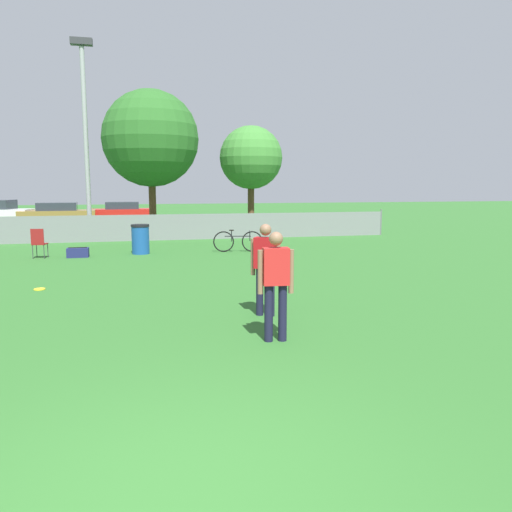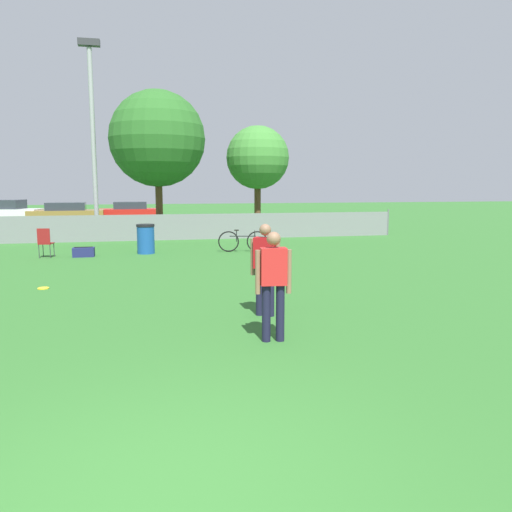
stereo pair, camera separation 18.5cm
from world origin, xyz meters
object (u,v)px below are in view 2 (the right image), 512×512
(frisbee_disc, at_px, (43,288))
(gear_bag_sideline, at_px, (84,252))
(player_thrower_red, at_px, (273,279))
(folding_chair_sideline, at_px, (45,241))
(player_defender_red, at_px, (265,263))
(light_pole, at_px, (93,123))
(tree_near_pole, at_px, (157,139))
(bicycle_sideline, at_px, (243,241))
(parked_car_white, at_px, (3,212))
(trash_bin, at_px, (146,239))
(parked_car_red, at_px, (130,212))
(parked_car_tan, at_px, (66,213))
(tree_far_right, at_px, (258,158))

(frisbee_disc, distance_m, gear_bag_sideline, 5.17)
(player_thrower_red, height_order, folding_chair_sideline, player_thrower_red)
(player_thrower_red, distance_m, player_defender_red, 1.48)
(light_pole, relative_size, frisbee_disc, 33.94)
(folding_chair_sideline, bearing_deg, tree_near_pole, -112.05)
(light_pole, height_order, gear_bag_sideline, light_pole)
(bicycle_sideline, height_order, parked_car_white, parked_car_white)
(trash_bin, bearing_deg, player_thrower_red, -79.58)
(player_defender_red, bearing_deg, tree_near_pole, 125.65)
(frisbee_disc, bearing_deg, player_defender_red, -37.25)
(parked_car_red, bearing_deg, parked_car_tan, -160.12)
(gear_bag_sideline, bearing_deg, frisbee_disc, -92.94)
(tree_near_pole, bearing_deg, player_defender_red, -84.13)
(tree_near_pole, bearing_deg, player_thrower_red, -85.42)
(folding_chair_sideline, bearing_deg, gear_bag_sideline, -171.04)
(light_pole, xyz_separation_m, parked_car_red, (1.12, 10.02, -4.36))
(tree_near_pole, distance_m, parked_car_tan, 10.76)
(light_pole, relative_size, parked_car_white, 1.79)
(player_defender_red, height_order, parked_car_red, player_defender_red)
(player_defender_red, relative_size, parked_car_red, 0.42)
(tree_near_pole, relative_size, tree_far_right, 1.25)
(trash_bin, bearing_deg, tree_far_right, 51.93)
(trash_bin, relative_size, gear_bag_sideline, 1.49)
(parked_car_tan, distance_m, parked_car_red, 3.97)
(light_pole, distance_m, frisbee_disc, 12.42)
(player_thrower_red, xyz_separation_m, folding_chair_sideline, (-5.07, 9.97, -0.40))
(tree_near_pole, xyz_separation_m, bicycle_sideline, (2.73, -6.11, -4.00))
(light_pole, bearing_deg, player_thrower_red, -75.95)
(player_thrower_red, relative_size, parked_car_white, 0.35)
(tree_far_right, height_order, gear_bag_sideline, tree_far_right)
(bicycle_sideline, bearing_deg, parked_car_white, 137.50)
(player_defender_red, distance_m, parked_car_tan, 24.28)
(gear_bag_sideline, bearing_deg, player_defender_red, -64.14)
(folding_chair_sideline, bearing_deg, player_thrower_red, 126.13)
(light_pole, distance_m, trash_bin, 7.66)
(light_pole, relative_size, gear_bag_sideline, 12.54)
(folding_chair_sideline, relative_size, parked_car_red, 0.24)
(frisbee_disc, distance_m, parked_car_white, 21.55)
(tree_far_right, bearing_deg, parked_car_white, 149.62)
(parked_car_tan, bearing_deg, parked_car_white, 166.61)
(player_thrower_red, distance_m, folding_chair_sideline, 11.19)
(tree_far_right, distance_m, parked_car_red, 11.41)
(folding_chair_sideline, relative_size, parked_car_tan, 0.22)
(bicycle_sideline, xyz_separation_m, trash_bin, (-3.33, 0.28, 0.13))
(frisbee_disc, bearing_deg, gear_bag_sideline, 87.06)
(bicycle_sideline, bearing_deg, tree_far_right, 83.76)
(tree_near_pole, distance_m, parked_car_red, 10.81)
(folding_chair_sideline, bearing_deg, frisbee_disc, 109.08)
(player_defender_red, bearing_deg, parked_car_red, 127.03)
(bicycle_sideline, bearing_deg, parked_car_tan, 128.76)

